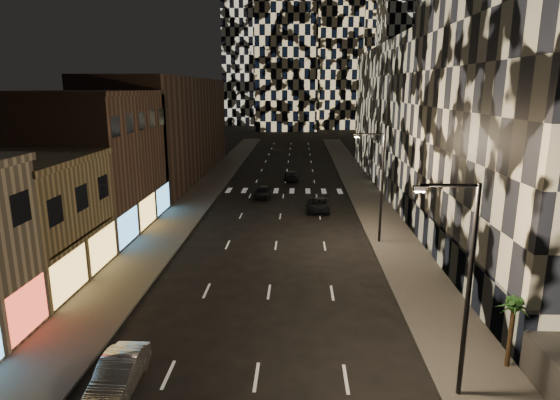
# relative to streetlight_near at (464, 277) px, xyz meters

# --- Properties ---
(sidewalk_left) EXTENTS (4.00, 120.00, 0.15)m
(sidewalk_left) POSITION_rel_streetlight_near_xyz_m (-18.35, 40.00, -5.28)
(sidewalk_left) COLOR #47443F
(sidewalk_left) RESTS_ON ground
(sidewalk_right) EXTENTS (4.00, 120.00, 0.15)m
(sidewalk_right) POSITION_rel_streetlight_near_xyz_m (1.65, 40.00, -5.28)
(sidewalk_right) COLOR #47443F
(sidewalk_right) RESTS_ON ground
(curb_left) EXTENTS (0.20, 120.00, 0.15)m
(curb_left) POSITION_rel_streetlight_near_xyz_m (-16.25, 40.00, -5.28)
(curb_left) COLOR #4C4C47
(curb_left) RESTS_ON ground
(curb_right) EXTENTS (0.20, 120.00, 0.15)m
(curb_right) POSITION_rel_streetlight_near_xyz_m (-0.45, 40.00, -5.28)
(curb_right) COLOR #4C4C47
(curb_right) RESTS_ON ground
(retail_tan) EXTENTS (10.00, 10.00, 8.00)m
(retail_tan) POSITION_rel_streetlight_near_xyz_m (-25.35, 11.00, -1.35)
(retail_tan) COLOR olive
(retail_tan) RESTS_ON ground
(retail_brown) EXTENTS (10.00, 15.00, 12.00)m
(retail_brown) POSITION_rel_streetlight_near_xyz_m (-25.35, 23.50, 0.65)
(retail_brown) COLOR #50382D
(retail_brown) RESTS_ON ground
(retail_filler_left) EXTENTS (10.00, 40.00, 14.00)m
(retail_filler_left) POSITION_rel_streetlight_near_xyz_m (-25.35, 50.00, 1.65)
(retail_filler_left) COLOR #50382D
(retail_filler_left) RESTS_ON ground
(midrise_base) EXTENTS (0.60, 25.00, 3.00)m
(midrise_base) POSITION_rel_streetlight_near_xyz_m (3.95, 14.50, -3.85)
(midrise_base) COLOR #383838
(midrise_base) RESTS_ON ground
(midrise_filler_right) EXTENTS (16.00, 40.00, 18.00)m
(midrise_filler_right) POSITION_rel_streetlight_near_xyz_m (11.65, 47.00, 3.65)
(midrise_filler_right) COLOR #232326
(midrise_filler_right) RESTS_ON ground
(streetlight_near) EXTENTS (2.55, 0.25, 9.00)m
(streetlight_near) POSITION_rel_streetlight_near_xyz_m (0.00, 0.00, 0.00)
(streetlight_near) COLOR black
(streetlight_near) RESTS_ON sidewalk_right
(streetlight_far) EXTENTS (2.55, 0.25, 9.00)m
(streetlight_far) POSITION_rel_streetlight_near_xyz_m (0.00, 20.00, 0.00)
(streetlight_far) COLOR black
(streetlight_far) RESTS_ON sidewalk_right
(car_silver_parked) EXTENTS (1.61, 4.44, 1.45)m
(car_silver_parked) POSITION_rel_streetlight_near_xyz_m (-14.15, -0.12, -4.63)
(car_silver_parked) COLOR gray
(car_silver_parked) RESTS_ON ground
(car_dark_midlane) EXTENTS (1.99, 4.33, 1.44)m
(car_dark_midlane) POSITION_rel_streetlight_near_xyz_m (-10.76, 35.93, -4.63)
(car_dark_midlane) COLOR black
(car_dark_midlane) RESTS_ON ground
(car_dark_oncoming) EXTENTS (1.96, 4.70, 1.36)m
(car_dark_oncoming) POSITION_rel_streetlight_near_xyz_m (-7.51, 46.94, -4.68)
(car_dark_oncoming) COLOR black
(car_dark_oncoming) RESTS_ON ground
(car_dark_rightlane) EXTENTS (2.45, 4.95, 1.35)m
(car_dark_rightlane) POSITION_rel_streetlight_near_xyz_m (-4.35, 29.99, -4.68)
(car_dark_rightlane) COLOR black
(car_dark_rightlane) RESTS_ON ground
(palm_tree) EXTENTS (1.72, 1.72, 3.39)m
(palm_tree) POSITION_rel_streetlight_near_xyz_m (3.15, 2.12, -2.41)
(palm_tree) COLOR #47331E
(palm_tree) RESTS_ON sidewalk_right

